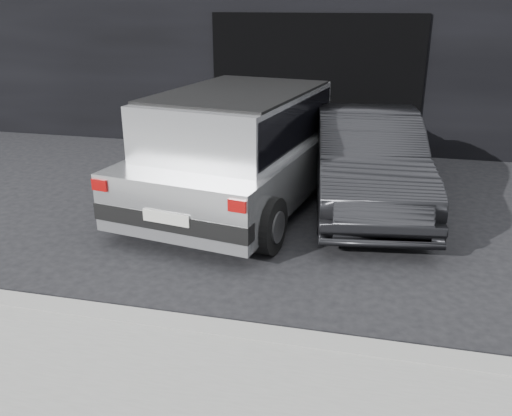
% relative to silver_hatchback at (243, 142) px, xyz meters
% --- Properties ---
extents(ground, '(80.00, 80.00, 0.00)m').
position_rel_silver_hatchback_xyz_m(ground, '(-0.40, -0.85, -0.91)').
color(ground, black).
rests_on(ground, ground).
extents(building_facade, '(34.00, 4.00, 5.00)m').
position_rel_silver_hatchback_xyz_m(building_facade, '(0.60, 5.15, 1.59)').
color(building_facade, black).
rests_on(building_facade, ground).
extents(garage_opening, '(4.00, 0.10, 2.60)m').
position_rel_silver_hatchback_xyz_m(garage_opening, '(0.60, 3.14, 0.39)').
color(garage_opening, black).
rests_on(garage_opening, ground).
extents(curb, '(18.00, 0.25, 0.12)m').
position_rel_silver_hatchback_xyz_m(curb, '(0.60, -3.45, -0.85)').
color(curb, gray).
rests_on(curb, ground).
extents(silver_hatchback, '(2.81, 4.79, 1.66)m').
position_rel_silver_hatchback_xyz_m(silver_hatchback, '(0.00, 0.00, 0.00)').
color(silver_hatchback, silver).
rests_on(silver_hatchback, ground).
extents(second_car, '(1.99, 4.25, 1.35)m').
position_rel_silver_hatchback_xyz_m(second_car, '(1.75, 0.34, -0.24)').
color(second_car, black).
rests_on(second_car, ground).
extents(cat_siamese, '(0.35, 0.73, 0.26)m').
position_rel_silver_hatchback_xyz_m(cat_siamese, '(-0.08, -1.57, -0.79)').
color(cat_siamese, beige).
rests_on(cat_siamese, ground).
extents(cat_white, '(0.66, 0.34, 0.32)m').
position_rel_silver_hatchback_xyz_m(cat_white, '(-0.82, -1.42, -0.75)').
color(cat_white, silver).
rests_on(cat_white, ground).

